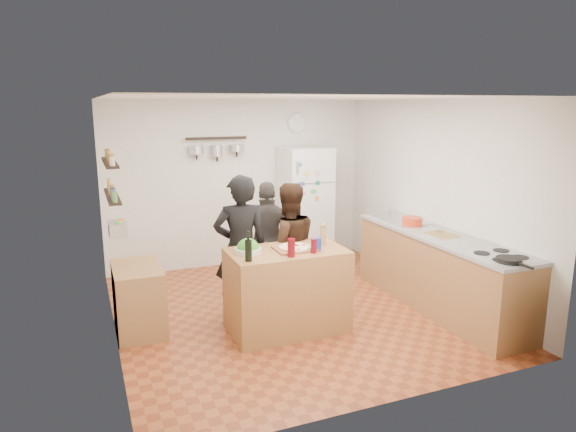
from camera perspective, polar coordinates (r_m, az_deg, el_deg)
name	(u,v)px	position (r m, az deg, el deg)	size (l,w,h in m)	color
room_shell	(279,203)	(6.25, -0.99, 1.42)	(4.20, 4.20, 4.20)	brown
prep_island	(287,290)	(5.63, -0.11, -8.26)	(1.25, 0.72, 0.91)	#976637
pizza_board	(295,249)	(5.49, 0.74, -3.67)	(0.42, 0.34, 0.02)	brown
pizza	(295,247)	(5.49, 0.74, -3.48)	(0.34, 0.34, 0.02)	beige
salad_bowl	(248,250)	(5.38, -4.47, -3.83)	(0.28, 0.28, 0.06)	silver
wine_bottle	(248,251)	(5.09, -4.42, -3.86)	(0.07, 0.07, 0.21)	black
wine_glass_near	(291,248)	(5.22, 0.36, -3.54)	(0.08, 0.08, 0.19)	#5D070E
wine_glass_far	(314,246)	(5.37, 2.87, -3.31)	(0.06, 0.06, 0.15)	#5B0711
pepper_mill	(323,236)	(5.68, 3.92, -2.23)	(0.06, 0.06, 0.20)	olive
salt_canister	(317,244)	(5.47, 3.28, -3.11)	(0.08, 0.08, 0.14)	navy
person_left	(241,248)	(5.82, -5.26, -3.61)	(0.61, 0.40, 1.68)	black
person_center	(288,248)	(6.04, -0.02, -3.59)	(0.75, 0.59, 1.55)	black
person_back	(268,239)	(6.55, -2.19, -2.62)	(0.87, 0.36, 1.49)	#2E2A29
counter_run	(438,272)	(6.49, 16.36, -5.97)	(0.63, 2.63, 0.90)	#9E7042
stove_top	(501,256)	(5.69, 22.57, -4.18)	(0.60, 0.62, 0.02)	white
skillet	(509,260)	(5.47, 23.34, -4.51)	(0.25, 0.25, 0.05)	black
sink	(400,220)	(7.03, 12.32, -0.44)	(0.50, 0.80, 0.03)	silver
cutting_board	(442,236)	(6.35, 16.76, -2.09)	(0.30, 0.40, 0.02)	olive
red_bowl	(412,221)	(6.71, 13.64, -0.59)	(0.26, 0.26, 0.11)	red
fridge	(305,206)	(7.91, 1.88, 1.14)	(0.70, 0.68, 1.80)	white
wall_clock	(297,123)	(8.07, 0.98, 10.31)	(0.30, 0.30, 0.03)	silver
spice_shelf_lower	(112,196)	(5.63, -18.95, 2.11)	(0.12, 1.00, 0.03)	black
spice_shelf_upper	(110,162)	(5.58, -19.20, 5.65)	(0.12, 1.00, 0.03)	black
produce_basket	(118,229)	(5.70, -18.40, -1.33)	(0.18, 0.35, 0.14)	silver
side_table	(139,299)	(5.87, -16.26, -8.83)	(0.50, 0.80, 0.73)	olive
pot_rack	(216,138)	(7.59, -7.96, 8.56)	(0.90, 0.04, 0.04)	black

